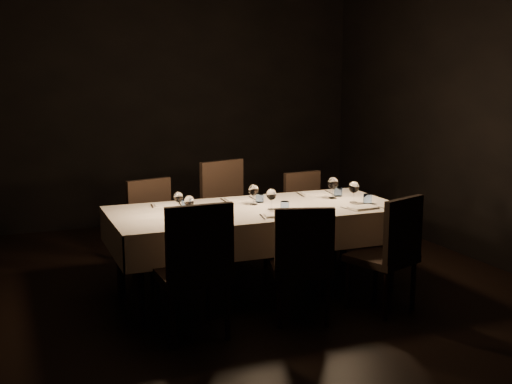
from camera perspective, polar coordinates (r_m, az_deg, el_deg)
name	(u,v)px	position (r m, az deg, el deg)	size (l,w,h in m)	color
room	(256,123)	(5.48, 0.00, 6.17)	(5.01, 6.01, 3.01)	black
dining_table	(256,216)	(5.60, 0.00, -2.15)	(2.52, 1.12, 0.76)	black
chair_near_left	(195,265)	(4.65, -5.46, -6.47)	(0.51, 0.51, 1.02)	black
place_setting_near_left	(193,210)	(5.16, -5.59, -1.64)	(0.31, 0.40, 0.17)	white
chair_near_center	(302,259)	(4.94, 4.10, -5.93)	(0.56, 0.56, 0.93)	black
place_setting_near_center	(276,203)	(5.41, 1.83, -1.02)	(0.34, 0.40, 0.18)	white
chair_near_right	(390,249)	(5.28, 11.87, -4.95)	(0.59, 0.59, 0.96)	black
place_setting_near_right	(360,196)	(5.77, 9.22, -0.36)	(0.36, 0.42, 0.20)	white
chair_far_left	(155,224)	(6.10, -8.96, -2.87)	(0.54, 0.54, 0.93)	black
place_setting_far_left	(176,201)	(5.57, -7.11, -0.83)	(0.31, 0.39, 0.16)	white
chair_far_center	(230,210)	(6.40, -2.32, -1.60)	(0.63, 0.63, 1.05)	black
place_setting_far_center	(250,195)	(5.77, -0.52, -0.26)	(0.33, 0.41, 0.18)	white
chair_far_right	(307,211)	(6.71, 4.59, -1.70)	(0.49, 0.49, 0.90)	black
place_setting_far_right	(329,188)	(6.10, 6.47, 0.32)	(0.37, 0.42, 0.20)	white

